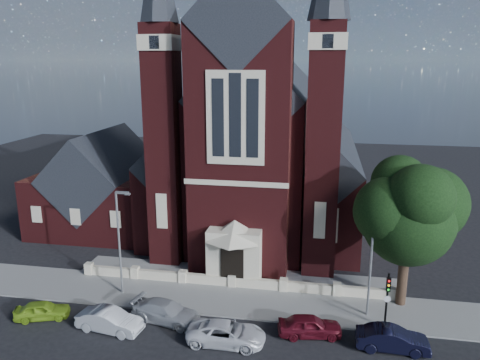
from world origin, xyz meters
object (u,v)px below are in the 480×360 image
object	(u,v)px
parish_hall	(104,189)
car_lime_van	(42,310)
car_silver_b	(166,312)
traffic_signal	(387,294)
street_lamp_left	(120,237)
street_lamp_right	(373,254)
car_dark_red	(310,326)
car_silver_a	(110,321)
car_navy	(392,339)
car_white_suv	(226,333)
church	(262,147)
street_tree	(411,215)

from	to	relation	value
parish_hall	car_lime_van	world-z (taller)	parish_hall
car_silver_b	traffic_signal	bearing A→B (deg)	-71.23
street_lamp_left	street_lamp_right	world-z (taller)	same
street_lamp_right	car_dark_red	world-z (taller)	street_lamp_right
car_dark_red	street_lamp_left	bearing A→B (deg)	68.06
street_lamp_right	car_silver_b	size ratio (longest dim) A/B	1.67
parish_hall	street_lamp_left	world-z (taller)	parish_hall
car_silver_b	parish_hall	bearing A→B (deg)	48.95
car_dark_red	parish_hall	bearing A→B (deg)	42.82
car_silver_a	car_navy	world-z (taller)	car_silver_a
parish_hall	car_white_suv	size ratio (longest dim) A/B	2.48
parish_hall	street_lamp_right	bearing A→B (deg)	-28.22
street_lamp_right	church	bearing A→B (deg)	118.04
church	street_lamp_left	bearing A→B (deg)	-112.66
street_lamp_left	car_silver_b	xyz separation A→B (m)	(4.47, -3.12, -3.90)
street_tree	car_silver_b	xyz separation A→B (m)	(-16.03, -4.83, -6.26)
street_tree	traffic_signal	size ratio (longest dim) A/B	2.67
street_lamp_left	car_navy	xyz separation A→B (m)	(19.08, -3.75, -3.88)
parish_hall	car_silver_b	distance (m)	21.49
car_white_suv	street_tree	bearing A→B (deg)	-60.71
street_tree	car_dark_red	distance (m)	10.18
street_tree	car_silver_a	world-z (taller)	street_tree
church	street_tree	world-z (taller)	church
traffic_signal	car_silver_a	bearing A→B (deg)	-169.55
church	car_silver_b	size ratio (longest dim) A/B	7.21
church	car_white_suv	world-z (taller)	church
traffic_signal	car_dark_red	bearing A→B (deg)	-162.52
street_tree	car_dark_red	bearing A→B (deg)	-143.24
church	car_navy	size ratio (longest dim) A/B	7.98
car_silver_b	street_tree	bearing A→B (deg)	-60.58
street_lamp_left	traffic_signal	xyz separation A→B (m)	(18.91, -1.57, -2.02)
car_white_suv	car_navy	distance (m)	10.16
street_lamp_right	car_white_suv	distance (m)	10.96
street_lamp_left	car_white_suv	xyz separation A→B (m)	(8.99, -4.87, -3.92)
street_lamp_right	car_silver_b	world-z (taller)	street_lamp_right
street_lamp_left	car_dark_red	xyz separation A→B (m)	(14.07, -3.10, -3.90)
car_navy	car_silver_a	bearing A→B (deg)	93.93
street_tree	car_lime_van	size ratio (longest dim) A/B	2.96
street_lamp_right	car_navy	size ratio (longest dim) A/B	1.85
street_lamp_left	street_tree	bearing A→B (deg)	4.76
car_lime_van	church	bearing A→B (deg)	-46.69
car_silver_b	car_dark_red	distance (m)	9.60
church	street_lamp_left	xyz separation A→B (m)	(-7.91, -18.94, -3.59)
street_lamp_right	car_lime_van	world-z (taller)	street_lamp_right
street_lamp_right	traffic_signal	size ratio (longest dim) A/B	2.02
church	car_white_suv	size ratio (longest dim) A/B	7.10
car_lime_van	car_dark_red	size ratio (longest dim) A/B	0.89
car_silver_a	car_silver_b	distance (m)	3.70
car_silver_a	car_dark_red	distance (m)	12.99
church	parish_hall	size ratio (longest dim) A/B	2.86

